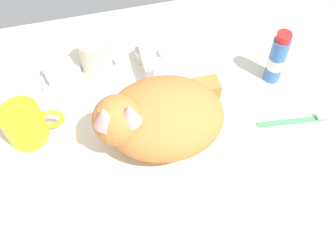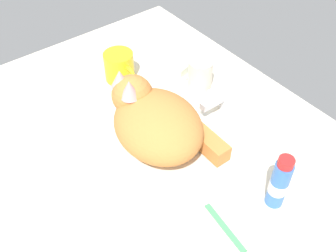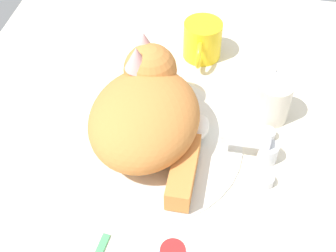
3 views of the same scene
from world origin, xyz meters
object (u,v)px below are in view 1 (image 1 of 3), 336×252
(cat, at_px, (157,117))
(toothpaste_bottle, at_px, (277,59))
(rinse_cup, at_px, (95,55))
(faucet, at_px, (144,57))
(coffee_mug, at_px, (25,124))
(toothbrush, at_px, (296,120))
(soap_bar, at_px, (60,72))

(cat, xyz_separation_m, toothpaste_bottle, (0.29, 0.10, -0.01))
(cat, height_order, rinse_cup, cat)
(faucet, xyz_separation_m, coffee_mug, (-0.27, -0.14, 0.02))
(cat, relative_size, toothpaste_bottle, 2.07)
(toothbrush, bearing_deg, cat, 173.69)
(rinse_cup, xyz_separation_m, toothbrush, (0.40, -0.26, -0.04))
(coffee_mug, relative_size, rinse_cup, 1.44)
(rinse_cup, height_order, toothbrush, rinse_cup)
(rinse_cup, xyz_separation_m, toothpaste_bottle, (0.39, -0.13, 0.02))
(rinse_cup, relative_size, soap_bar, 1.27)
(rinse_cup, bearing_deg, toothpaste_bottle, -18.17)
(cat, distance_m, toothpaste_bottle, 0.31)
(soap_bar, height_order, toothbrush, soap_bar)
(rinse_cup, bearing_deg, cat, -66.82)
(coffee_mug, xyz_separation_m, soap_bar, (0.08, 0.14, -0.02))
(coffee_mug, height_order, toothbrush, coffee_mug)
(faucet, xyz_separation_m, toothpaste_bottle, (0.28, -0.11, 0.04))
(cat, distance_m, soap_bar, 0.28)
(faucet, bearing_deg, toothbrush, -40.17)
(rinse_cup, bearing_deg, coffee_mug, -136.59)
(toothbrush, bearing_deg, soap_bar, 153.34)
(soap_bar, relative_size, toothbrush, 0.44)
(rinse_cup, distance_m, toothpaste_bottle, 0.41)
(cat, bearing_deg, toothpaste_bottle, 18.11)
(rinse_cup, distance_m, toothbrush, 0.47)
(faucet, relative_size, soap_bar, 2.01)
(faucet, distance_m, toothbrush, 0.37)
(soap_bar, distance_m, toothbrush, 0.54)
(soap_bar, bearing_deg, rinse_cup, 10.60)
(toothpaste_bottle, bearing_deg, soap_bar, 166.71)
(coffee_mug, bearing_deg, toothbrush, -10.18)
(faucet, relative_size, rinse_cup, 1.59)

